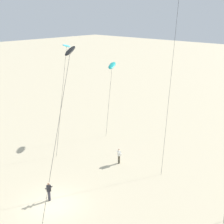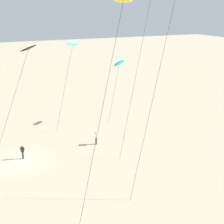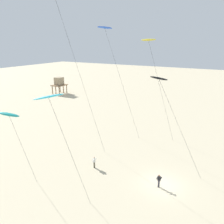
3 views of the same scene
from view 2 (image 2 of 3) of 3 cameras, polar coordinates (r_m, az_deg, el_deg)
ground_plane at (r=35.72m, az=-16.49°, el=-8.92°), size 260.00×260.00×0.00m
kite_yellow at (r=22.59m, az=1.96°, el=19.52°), size 2.89×5.79×17.01m
kite_black at (r=30.98m, az=-15.58°, el=11.05°), size 3.24×6.50×12.91m
kite_teal at (r=44.56m, az=1.36°, el=9.14°), size 1.88×3.40×9.07m
kite_cyan at (r=42.08m, az=-7.45°, el=12.38°), size 2.66×4.62×12.00m
kite_flyer_nearest at (r=35.94m, az=-16.49°, el=-7.15°), size 0.63×0.65×1.67m
kite_flyer_middle at (r=38.03m, az=-3.01°, el=-4.84°), size 0.65×0.63×1.67m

